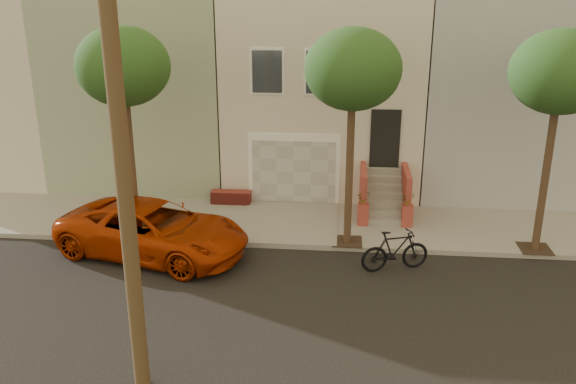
{
  "coord_description": "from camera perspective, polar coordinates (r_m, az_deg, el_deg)",
  "views": [
    {
      "loc": [
        0.8,
        -12.88,
        7.53
      ],
      "look_at": [
        -0.71,
        3.0,
        1.99
      ],
      "focal_mm": 37.59,
      "sensor_mm": 36.0,
      "label": 1
    }
  ],
  "objects": [
    {
      "name": "tree_mid",
      "position": [
        16.93,
        6.16,
        11.34
      ],
      "size": [
        2.7,
        2.57,
        6.3
      ],
      "color": "#2D2116",
      "rests_on": "sidewalk"
    },
    {
      "name": "tree_right",
      "position": [
        17.87,
        24.38,
        10.18
      ],
      "size": [
        2.7,
        2.57,
        6.3
      ],
      "color": "#2D2116",
      "rests_on": "sidewalk"
    },
    {
      "name": "house_row",
      "position": [
        24.39,
        3.53,
        9.96
      ],
      "size": [
        33.1,
        11.7,
        7.0
      ],
      "color": "beige",
      "rests_on": "sidewalk"
    },
    {
      "name": "pickup_truck",
      "position": [
        17.89,
        -12.64,
        -3.5
      ],
      "size": [
        6.09,
        3.98,
        1.56
      ],
      "primitive_type": "imported",
      "rotation": [
        0.0,
        0.0,
        1.3
      ],
      "color": "#A32801",
      "rests_on": "ground"
    },
    {
      "name": "ground",
      "position": [
        14.94,
        1.64,
        -11.11
      ],
      "size": [
        90.0,
        90.0,
        0.0
      ],
      "primitive_type": "plane",
      "color": "black",
      "rests_on": "ground"
    },
    {
      "name": "tree_left",
      "position": [
        18.07,
        -15.34,
        11.27
      ],
      "size": [
        2.7,
        2.57,
        6.3
      ],
      "color": "#2D2116",
      "rests_on": "sidewalk"
    },
    {
      "name": "motorcycle",
      "position": [
        16.87,
        10.09,
        -5.46
      ],
      "size": [
        2.03,
        1.14,
        1.17
      ],
      "primitive_type": "imported",
      "rotation": [
        0.0,
        0.0,
        1.89
      ],
      "color": "black",
      "rests_on": "ground"
    },
    {
      "name": "sidewalk",
      "position": [
        19.71,
        2.69,
        -3.09
      ],
      "size": [
        40.0,
        3.7,
        0.15
      ],
      "primitive_type": "cube",
      "color": "gray",
      "rests_on": "ground"
    }
  ]
}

